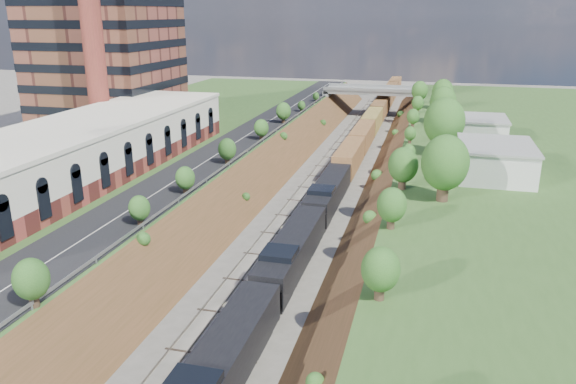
% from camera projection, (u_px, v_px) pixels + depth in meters
% --- Properties ---
extents(platform_left, '(44.00, 180.00, 5.00)m').
position_uv_depth(platform_left, '(134.00, 154.00, 94.50)').
color(platform_left, '#365924').
rests_on(platform_left, ground).
extents(platform_right, '(44.00, 180.00, 5.00)m').
position_uv_depth(platform_right, '(558.00, 183.00, 78.72)').
color(platform_right, '#365924').
rests_on(platform_right, ground).
extents(embankment_left, '(10.00, 180.00, 10.00)m').
position_uv_depth(embankment_left, '(259.00, 178.00, 90.00)').
color(embankment_left, brown).
rests_on(embankment_left, ground).
extents(embankment_right, '(10.00, 180.00, 10.00)m').
position_uv_depth(embankment_right, '(398.00, 188.00, 84.74)').
color(embankment_right, brown).
rests_on(embankment_right, ground).
extents(rail_left_track, '(1.58, 180.00, 0.18)m').
position_uv_depth(rail_left_track, '(310.00, 181.00, 87.97)').
color(rail_left_track, gray).
rests_on(rail_left_track, ground).
extents(rail_right_track, '(1.58, 180.00, 0.18)m').
position_uv_depth(rail_right_track, '(343.00, 183.00, 86.72)').
color(rail_right_track, gray).
rests_on(rail_right_track, ground).
extents(road, '(8.00, 180.00, 0.10)m').
position_uv_depth(road, '(231.00, 145.00, 89.54)').
color(road, black).
rests_on(road, platform_left).
extents(guardrail, '(0.10, 171.00, 0.70)m').
position_uv_depth(guardrail, '(255.00, 144.00, 88.22)').
color(guardrail, '#99999E').
rests_on(guardrail, platform_left).
extents(commercial_building, '(14.30, 62.30, 7.00)m').
position_uv_depth(commercial_building, '(78.00, 151.00, 71.19)').
color(commercial_building, brown).
rests_on(commercial_building, platform_left).
extents(smokestack, '(3.20, 3.20, 40.00)m').
position_uv_depth(smokestack, '(90.00, 14.00, 84.66)').
color(smokestack, brown).
rests_on(smokestack, platform_left).
extents(overpass, '(24.50, 8.30, 7.40)m').
position_uv_depth(overpass, '(372.00, 96.00, 143.02)').
color(overpass, gray).
rests_on(overpass, ground).
extents(white_building_near, '(9.00, 12.00, 4.00)m').
position_uv_depth(white_building_near, '(495.00, 161.00, 72.25)').
color(white_building_near, silver).
rests_on(white_building_near, platform_right).
extents(white_building_far, '(8.00, 10.00, 3.60)m').
position_uv_depth(white_building_far, '(480.00, 130.00, 92.71)').
color(white_building_far, silver).
rests_on(white_building_far, platform_right).
extents(tree_right_large, '(5.25, 5.25, 7.61)m').
position_uv_depth(tree_right_large, '(445.00, 163.00, 62.01)').
color(tree_right_large, '#473323').
rests_on(tree_right_large, platform_right).
extents(tree_left_crest, '(2.45, 2.45, 3.55)m').
position_uv_depth(tree_left_crest, '(118.00, 222.00, 51.17)').
color(tree_left_crest, '#473323').
rests_on(tree_left_crest, platform_left).
extents(freight_train, '(3.13, 176.06, 4.66)m').
position_uv_depth(freight_train, '(367.00, 130.00, 113.38)').
color(freight_train, black).
rests_on(freight_train, ground).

